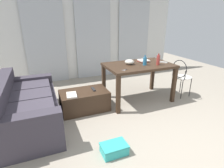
# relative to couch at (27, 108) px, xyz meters

# --- Properties ---
(ground_plane) EXTENTS (8.97, 8.97, 0.00)m
(ground_plane) POSITION_rel_couch_xyz_m (1.83, -0.08, -0.32)
(ground_plane) COLOR gray
(wall_back) EXTENTS (5.13, 0.10, 2.54)m
(wall_back) POSITION_rel_couch_xyz_m (1.83, 2.19, 0.96)
(wall_back) COLOR silver
(wall_back) RESTS_ON ground
(curtains) EXTENTS (3.64, 0.03, 2.16)m
(curtains) POSITION_rel_couch_xyz_m (1.83, 2.11, 0.77)
(curtains) COLOR #B2B7BC
(curtains) RESTS_ON ground
(couch) EXTENTS (0.90, 1.81, 0.80)m
(couch) POSITION_rel_couch_xyz_m (0.00, 0.00, 0.00)
(couch) COLOR #38333D
(couch) RESTS_ON ground
(coffee_table) EXTENTS (0.90, 0.55, 0.39)m
(coffee_table) POSITION_rel_couch_xyz_m (1.00, 0.15, -0.12)
(coffee_table) COLOR #382619
(coffee_table) RESTS_ON ground
(craft_table) EXTENTS (1.38, 0.87, 0.80)m
(craft_table) POSITION_rel_couch_xyz_m (2.19, 0.15, 0.38)
(craft_table) COLOR #382619
(craft_table) RESTS_ON ground
(wire_chair) EXTENTS (0.39, 0.40, 0.85)m
(wire_chair) POSITION_rel_couch_xyz_m (3.16, -0.06, 0.21)
(wire_chair) COLOR silver
(wire_chair) RESTS_ON ground
(bottle_near) EXTENTS (0.08, 0.08, 0.20)m
(bottle_near) POSITION_rel_couch_xyz_m (2.26, 0.04, 0.56)
(bottle_near) COLOR teal
(bottle_near) RESTS_ON craft_table
(bottle_far) EXTENTS (0.07, 0.07, 0.23)m
(bottle_far) POSITION_rel_couch_xyz_m (2.51, -0.05, 0.58)
(bottle_far) COLOR #99332D
(bottle_far) RESTS_ON craft_table
(bowl) EXTENTS (0.19, 0.19, 0.10)m
(bowl) POSITION_rel_couch_xyz_m (2.00, 0.22, 0.53)
(bowl) COLOR beige
(bowl) RESTS_ON craft_table
(book_stack) EXTENTS (0.22, 0.23, 0.04)m
(book_stack) POSITION_rel_couch_xyz_m (2.39, 0.31, 0.50)
(book_stack) COLOR red
(book_stack) RESTS_ON craft_table
(tv_remote_on_table) EXTENTS (0.13, 0.17, 0.02)m
(tv_remote_on_table) POSITION_rel_couch_xyz_m (2.74, 0.06, 0.50)
(tv_remote_on_table) COLOR #B7B7B2
(tv_remote_on_table) RESTS_ON craft_table
(scissors) EXTENTS (0.12, 0.09, 0.00)m
(scissors) POSITION_rel_couch_xyz_m (1.73, -0.13, 0.49)
(scissors) COLOR #9EA0A5
(scissors) RESTS_ON craft_table
(tv_remote_primary) EXTENTS (0.06, 0.19, 0.02)m
(tv_remote_primary) POSITION_rel_couch_xyz_m (1.20, 0.16, 0.08)
(tv_remote_primary) COLOR #232326
(tv_remote_primary) RESTS_ON coffee_table
(magazine) EXTENTS (0.20, 0.29, 0.03)m
(magazine) POSITION_rel_couch_xyz_m (0.75, 0.04, 0.08)
(magazine) COLOR silver
(magazine) RESTS_ON coffee_table
(shoebox) EXTENTS (0.35, 0.24, 0.14)m
(shoebox) POSITION_rel_couch_xyz_m (1.05, -1.19, -0.25)
(shoebox) COLOR #33B2AD
(shoebox) RESTS_ON ground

